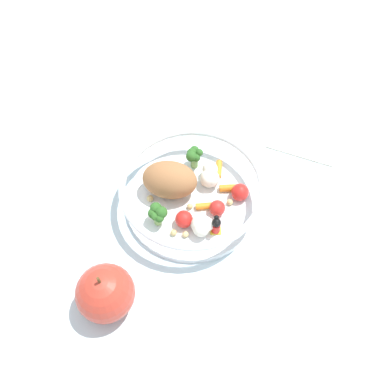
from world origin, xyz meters
The scene contains 4 objects.
ground_plane centered at (0.00, 0.00, 0.00)m, with size 2.40×2.40×0.00m, color silver.
food_container centered at (0.02, 0.02, 0.03)m, with size 0.22×0.22×0.07m.
loose_apple centered at (-0.14, 0.13, 0.04)m, with size 0.08×0.08×0.09m.
folded_napkin centered at (0.16, -0.20, 0.00)m, with size 0.12×0.12×0.01m, color silver.
Camera 1 is at (-0.32, 0.02, 0.53)m, focal length 37.26 mm.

